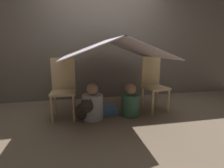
# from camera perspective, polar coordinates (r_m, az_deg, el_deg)

# --- Properties ---
(ground_plane) EXTENTS (8.80, 8.80, 0.00)m
(ground_plane) POSITION_cam_1_polar(r_m,az_deg,el_deg) (2.88, 0.83, -11.19)
(ground_plane) COLOR #7A6651
(wall_back) EXTENTS (7.00, 0.05, 2.50)m
(wall_back) POSITION_cam_1_polar(r_m,az_deg,el_deg) (3.91, -3.37, 13.57)
(wall_back) COLOR #6B6056
(wall_back) RESTS_ON ground_plane
(chair_left) EXTENTS (0.40, 0.40, 0.97)m
(chair_left) POSITION_cam_1_polar(r_m,az_deg,el_deg) (2.94, -15.60, -0.63)
(chair_left) COLOR #D1B27F
(chair_left) RESTS_ON ground_plane
(chair_right) EXTENTS (0.44, 0.44, 0.97)m
(chair_right) POSITION_cam_1_polar(r_m,az_deg,el_deg) (3.23, 13.37, 0.60)
(chair_right) COLOR #D1B27F
(chair_right) RESTS_ON ground_plane
(sheet_canopy) EXTENTS (1.59, 1.56, 0.31)m
(sheet_canopy) POSITION_cam_1_polar(r_m,az_deg,el_deg) (2.85, -0.00, 11.64)
(sheet_canopy) COLOR silver
(person_front) EXTENTS (0.33, 0.33, 0.58)m
(person_front) POSITION_cam_1_polar(r_m,az_deg,el_deg) (2.82, -6.33, -6.72)
(person_front) COLOR #B2B2B7
(person_front) RESTS_ON ground_plane
(person_second) EXTENTS (0.31, 0.31, 0.55)m
(person_second) POSITION_cam_1_polar(r_m,az_deg,el_deg) (2.96, 5.98, -6.06)
(person_second) COLOR #38664C
(person_second) RESTS_ON ground_plane
(dog) EXTENTS (0.36, 0.38, 0.39)m
(dog) POSITION_cam_1_polar(r_m,az_deg,el_deg) (2.77, -8.30, -8.29)
(dog) COLOR #332D28
(dog) RESTS_ON ground_plane
(floor_cushion) EXTENTS (0.43, 0.35, 0.10)m
(floor_cushion) POSITION_cam_1_polar(r_m,az_deg,el_deg) (3.12, -2.47, -8.43)
(floor_cushion) COLOR #4C7FB2
(floor_cushion) RESTS_ON ground_plane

